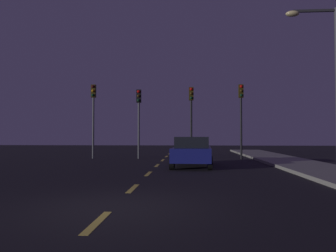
{
  "coord_description": "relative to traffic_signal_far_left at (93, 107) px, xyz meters",
  "views": [
    {
      "loc": [
        1.66,
        -7.07,
        1.57
      ],
      "look_at": [
        0.33,
        14.19,
        2.23
      ],
      "focal_mm": 34.72,
      "sensor_mm": 36.0,
      "label": 1
    }
  ],
  "objects": [
    {
      "name": "traffic_signal_far_left",
      "position": [
        0.0,
        0.0,
        0.0
      ],
      "size": [
        0.32,
        0.38,
        5.16
      ],
      "color": "#4C4C51",
      "rests_on": "ground_plane"
    },
    {
      "name": "lane_stripe_fifth",
      "position": [
        4.96,
        -1.18,
        -3.6
      ],
      "size": [
        0.16,
        1.6,
        0.01
      ],
      "primitive_type": "cube",
      "color": "#EACC4C",
      "rests_on": "ground_plane"
    },
    {
      "name": "sidewalk_curb_right",
      "position": [
        12.46,
        -8.18,
        -3.53
      ],
      "size": [
        3.0,
        40.0,
        0.15
      ],
      "primitive_type": "cube",
      "color": "gray",
      "rests_on": "ground_plane"
    },
    {
      "name": "lane_stripe_second",
      "position": [
        4.96,
        -12.58,
        -3.6
      ],
      "size": [
        0.16,
        1.6,
        0.01
      ],
      "primitive_type": "cube",
      "color": "#EACC4C",
      "rests_on": "ground_plane"
    },
    {
      "name": "lane_stripe_seventh",
      "position": [
        4.96,
        6.42,
        -3.6
      ],
      "size": [
        0.16,
        1.6,
        0.01
      ],
      "primitive_type": "cube",
      "color": "#EACC4C",
      "rests_on": "ground_plane"
    },
    {
      "name": "traffic_signal_center_right",
      "position": [
        6.84,
        -0.0,
        -0.15
      ],
      "size": [
        0.32,
        0.38,
        4.92
      ],
      "color": "black",
      "rests_on": "ground_plane"
    },
    {
      "name": "lane_stripe_nearest",
      "position": [
        4.96,
        -16.38,
        -3.6
      ],
      "size": [
        0.16,
        1.6,
        0.01
      ],
      "primitive_type": "cube",
      "color": "#EACC4C",
      "rests_on": "ground_plane"
    },
    {
      "name": "traffic_signal_far_right",
      "position": [
        10.21,
        -0.0,
        -0.06
      ],
      "size": [
        0.32,
        0.38,
        5.08
      ],
      "color": "black",
      "rests_on": "ground_plane"
    },
    {
      "name": "car_stopped_ahead",
      "position": [
        6.83,
        -5.46,
        -2.83
      ],
      "size": [
        2.21,
        4.6,
        1.53
      ],
      "color": "navy",
      "rests_on": "ground_plane"
    },
    {
      "name": "lane_stripe_sixth",
      "position": [
        4.96,
        2.62,
        -3.6
      ],
      "size": [
        0.16,
        1.6,
        0.01
      ],
      "primitive_type": "cube",
      "color": "#EACC4C",
      "rests_on": "ground_plane"
    },
    {
      "name": "lane_stripe_third",
      "position": [
        4.96,
        -8.78,
        -3.6
      ],
      "size": [
        0.16,
        1.6,
        0.01
      ],
      "primitive_type": "cube",
      "color": "#EACC4C",
      "rests_on": "ground_plane"
    },
    {
      "name": "traffic_signal_center_left",
      "position": [
        3.2,
        -0.0,
        -0.24
      ],
      "size": [
        0.32,
        0.38,
        4.78
      ],
      "color": "#4C4C51",
      "rests_on": "ground_plane"
    },
    {
      "name": "street_lamp_right",
      "position": [
        12.41,
        -8.55,
        0.59
      ],
      "size": [
        2.15,
        0.36,
        6.89
      ],
      "color": "#4C4C51",
      "rests_on": "ground_plane"
    },
    {
      "name": "ground_plane",
      "position": [
        4.96,
        -8.18,
        -3.6
      ],
      "size": [
        80.0,
        80.0,
        0.0
      ],
      "primitive_type": "plane",
      "color": "black"
    },
    {
      "name": "lane_stripe_fourth",
      "position": [
        4.96,
        -4.98,
        -3.6
      ],
      "size": [
        0.16,
        1.6,
        0.01
      ],
      "primitive_type": "cube",
      "color": "#EACC4C",
      "rests_on": "ground_plane"
    }
  ]
}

